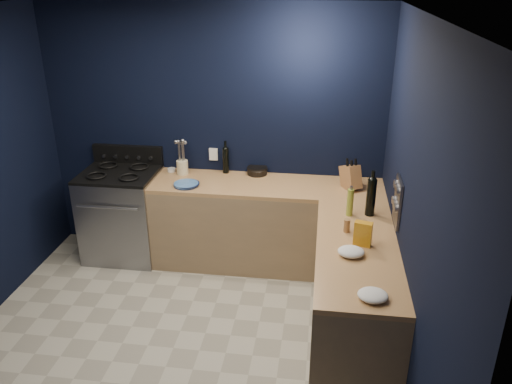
% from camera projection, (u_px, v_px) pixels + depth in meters
% --- Properties ---
extents(floor, '(3.50, 3.50, 0.02)m').
position_uv_depth(floor, '(173.00, 349.00, 4.20)').
color(floor, '#AAA594').
rests_on(floor, ground).
extents(ceiling, '(3.50, 3.50, 0.02)m').
position_uv_depth(ceiling, '(146.00, 13.00, 3.15)').
color(ceiling, silver).
rests_on(ceiling, ground).
extents(wall_back, '(3.50, 0.02, 2.60)m').
position_uv_depth(wall_back, '(213.00, 133.00, 5.28)').
color(wall_back, black).
rests_on(wall_back, ground).
extents(wall_right, '(0.02, 3.50, 2.60)m').
position_uv_depth(wall_right, '(413.00, 220.00, 3.46)').
color(wall_right, black).
rests_on(wall_right, ground).
extents(cab_back, '(2.30, 0.63, 0.86)m').
position_uv_depth(cab_back, '(267.00, 226.00, 5.26)').
color(cab_back, '#927351').
rests_on(cab_back, floor).
extents(top_back, '(2.30, 0.63, 0.04)m').
position_uv_depth(top_back, '(267.00, 186.00, 5.08)').
color(top_back, brown).
rests_on(top_back, cab_back).
extents(cab_right, '(0.63, 1.67, 0.86)m').
position_uv_depth(cab_right, '(353.00, 298.00, 4.11)').
color(cab_right, '#927351').
rests_on(cab_right, floor).
extents(top_right, '(0.63, 1.67, 0.04)m').
position_uv_depth(top_right, '(357.00, 249.00, 3.93)').
color(top_right, brown).
rests_on(top_right, cab_right).
extents(gas_range, '(0.76, 0.66, 0.92)m').
position_uv_depth(gas_range, '(123.00, 215.00, 5.42)').
color(gas_range, gray).
rests_on(gas_range, floor).
extents(oven_door, '(0.59, 0.02, 0.42)m').
position_uv_depth(oven_door, '(112.00, 230.00, 5.14)').
color(oven_door, black).
rests_on(oven_door, gas_range).
extents(cooktop, '(0.76, 0.66, 0.03)m').
position_uv_depth(cooktop, '(118.00, 174.00, 5.23)').
color(cooktop, black).
rests_on(cooktop, gas_range).
extents(backguard, '(0.76, 0.06, 0.20)m').
position_uv_depth(backguard, '(128.00, 154.00, 5.46)').
color(backguard, black).
rests_on(backguard, gas_range).
extents(spice_panel, '(0.02, 0.28, 0.38)m').
position_uv_depth(spice_panel, '(398.00, 202.00, 4.01)').
color(spice_panel, gray).
rests_on(spice_panel, wall_right).
extents(wall_outlet, '(0.09, 0.02, 0.13)m').
position_uv_depth(wall_outlet, '(213.00, 154.00, 5.35)').
color(wall_outlet, white).
rests_on(wall_outlet, wall_back).
extents(plate_stack, '(0.32, 0.32, 0.03)m').
position_uv_depth(plate_stack, '(186.00, 184.00, 5.02)').
color(plate_stack, '#2D5C9B').
rests_on(plate_stack, top_back).
extents(ramekin, '(0.11, 0.11, 0.03)m').
position_uv_depth(ramekin, '(172.00, 170.00, 5.38)').
color(ramekin, white).
rests_on(ramekin, top_back).
extents(utensil_crock, '(0.14, 0.14, 0.15)m').
position_uv_depth(utensil_crock, '(182.00, 167.00, 5.29)').
color(utensil_crock, '#F0E9BE').
rests_on(utensil_crock, top_back).
extents(wine_bottle_back, '(0.08, 0.08, 0.27)m').
position_uv_depth(wine_bottle_back, '(226.00, 161.00, 5.30)').
color(wine_bottle_back, black).
rests_on(wine_bottle_back, top_back).
extents(lemon_basket, '(0.22, 0.22, 0.08)m').
position_uv_depth(lemon_basket, '(257.00, 171.00, 5.30)').
color(lemon_basket, black).
rests_on(lemon_basket, top_back).
extents(knife_block, '(0.24, 0.29, 0.28)m').
position_uv_depth(knife_block, '(351.00, 177.00, 4.94)').
color(knife_block, brown).
rests_on(knife_block, top_back).
extents(wine_bottle_right, '(0.10, 0.10, 0.33)m').
position_uv_depth(wine_bottle_right, '(371.00, 197.00, 4.37)').
color(wine_bottle_right, black).
rests_on(wine_bottle_right, top_right).
extents(oil_bottle, '(0.07, 0.07, 0.24)m').
position_uv_depth(oil_bottle, '(350.00, 202.00, 4.38)').
color(oil_bottle, olive).
rests_on(oil_bottle, top_right).
extents(spice_jar_near, '(0.06, 0.06, 0.11)m').
position_uv_depth(spice_jar_near, '(347.00, 226.00, 4.13)').
color(spice_jar_near, olive).
rests_on(spice_jar_near, top_right).
extents(spice_jar_far, '(0.05, 0.05, 0.09)m').
position_uv_depth(spice_jar_far, '(364.00, 226.00, 4.15)').
color(spice_jar_far, olive).
rests_on(spice_jar_far, top_right).
extents(crouton_bag, '(0.15, 0.09, 0.20)m').
position_uv_depth(crouton_bag, '(363.00, 234.00, 3.91)').
color(crouton_bag, '#B03315').
rests_on(crouton_bag, top_right).
extents(towel_front, '(0.22, 0.19, 0.07)m').
position_uv_depth(towel_front, '(351.00, 252.00, 3.79)').
color(towel_front, white).
rests_on(towel_front, top_right).
extents(towel_end, '(0.24, 0.23, 0.06)m').
position_uv_depth(towel_end, '(373.00, 295.00, 3.29)').
color(towel_end, white).
rests_on(towel_end, top_right).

